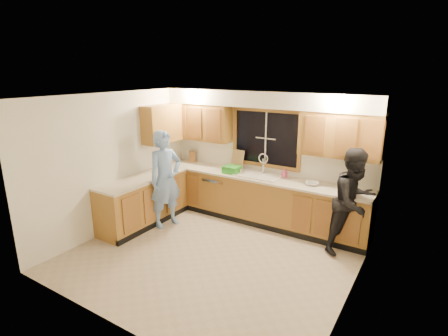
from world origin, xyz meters
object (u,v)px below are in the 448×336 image
object	(u,v)px
dish_crate	(232,169)
knife_block	(192,157)
soap_bottle	(284,173)
bowl	(312,184)
sink	(258,179)
man	(166,179)
woman	(354,202)
dishwasher	(220,193)
stove	(121,211)

from	to	relation	value
dish_crate	knife_block	bearing A→B (deg)	166.92
soap_bottle	bowl	xyz separation A→B (m)	(0.60, -0.18, -0.06)
sink	soap_bottle	distance (m)	0.51
man	soap_bottle	distance (m)	2.22
woman	knife_block	bearing A→B (deg)	113.53
sink	dishwasher	bearing A→B (deg)	-179.01
sink	bowl	distance (m)	1.05
woman	knife_block	world-z (taller)	woman
bowl	man	bearing A→B (deg)	-155.83
sink	man	world-z (taller)	man
sink	soap_bottle	size ratio (longest dim) A/B	5.12
sink	man	xyz separation A→B (m)	(-1.37, -1.09, 0.05)
soap_bottle	bowl	distance (m)	0.62
dishwasher	stove	distance (m)	2.04
woman	bowl	distance (m)	0.84
knife_block	bowl	bearing A→B (deg)	-42.37
dish_crate	soap_bottle	size ratio (longest dim) A/B	1.80
sink	bowl	size ratio (longest dim) A/B	3.73
sink	man	distance (m)	1.75
soap_bottle	woman	bearing A→B (deg)	-18.92
knife_block	bowl	world-z (taller)	knife_block
sink	dish_crate	bearing A→B (deg)	-169.14
stove	woman	world-z (taller)	woman
woman	dish_crate	bearing A→B (deg)	116.35
dish_crate	bowl	xyz separation A→B (m)	(1.58, 0.10, -0.04)
stove	knife_block	world-z (taller)	knife_block
knife_block	dish_crate	size ratio (longest dim) A/B	0.78
woman	soap_bottle	world-z (taller)	woman
knife_block	man	bearing A→B (deg)	-114.21
dishwasher	soap_bottle	bearing A→B (deg)	8.30
soap_bottle	dishwasher	bearing A→B (deg)	-171.70
woman	bowl	bearing A→B (deg)	100.25
soap_bottle	bowl	bearing A→B (deg)	-16.39
dishwasher	dish_crate	xyz separation A→B (m)	(0.32, -0.09, 0.58)
dishwasher	dish_crate	size ratio (longest dim) A/B	2.71
stove	woman	xyz separation A→B (m)	(3.63, 1.53, 0.42)
man	dish_crate	world-z (taller)	man
man	knife_block	distance (m)	1.31
stove	bowl	distance (m)	3.42
stove	knife_block	distance (m)	2.08
bowl	woman	bearing A→B (deg)	-20.81
dish_crate	soap_bottle	distance (m)	1.02
man	woman	distance (m)	3.30
knife_block	soap_bottle	xyz separation A→B (m)	(2.15, 0.00, -0.03)
man	dish_crate	distance (m)	1.30
sink	bowl	bearing A→B (deg)	0.02
woman	dishwasher	bearing A→B (deg)	115.09
sink	woman	world-z (taller)	woman
sink	soap_bottle	bearing A→B (deg)	21.13
man	woman	world-z (taller)	man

